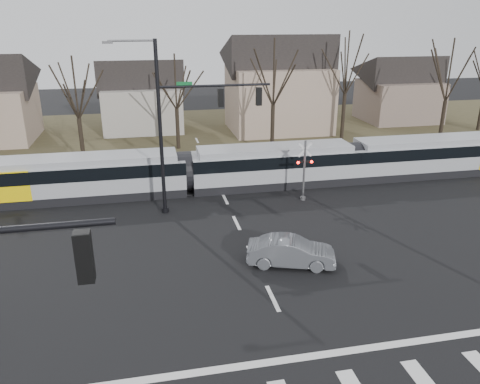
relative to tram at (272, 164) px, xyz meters
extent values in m
plane|color=black|center=(-3.76, -16.00, -1.56)|extent=(140.00, 140.00, 0.00)
cube|color=#38331E|center=(-3.76, 16.00, -1.56)|extent=(140.00, 28.00, 0.01)
cube|color=silver|center=(-3.76, -17.80, -1.55)|extent=(28.00, 0.35, 0.01)
cube|color=silver|center=(-3.76, -14.00, -1.55)|extent=(0.18, 2.00, 0.01)
cube|color=silver|center=(-3.76, -10.00, -1.55)|extent=(0.18, 2.00, 0.01)
cube|color=silver|center=(-3.76, -6.00, -1.55)|extent=(0.18, 2.00, 0.01)
cube|color=silver|center=(-3.76, -2.00, -1.55)|extent=(0.18, 2.00, 0.01)
cube|color=silver|center=(-3.76, 2.00, -1.55)|extent=(0.18, 2.00, 0.01)
cube|color=silver|center=(-3.76, 6.00, -1.55)|extent=(0.18, 2.00, 0.01)
cube|color=silver|center=(-3.76, 10.00, -1.55)|extent=(0.18, 2.00, 0.01)
cube|color=silver|center=(-3.76, 14.00, -1.55)|extent=(0.18, 2.00, 0.01)
cube|color=#59595E|center=(-3.76, -0.90, -1.53)|extent=(90.00, 0.12, 0.06)
cube|color=#59595E|center=(-3.76, 0.50, -1.53)|extent=(90.00, 0.12, 0.06)
cube|color=gray|center=(-12.58, 0.00, -0.13)|extent=(12.75, 2.75, 2.86)
cube|color=black|center=(-12.58, 0.00, 0.45)|extent=(12.77, 2.79, 0.83)
cube|color=yellow|center=(-17.38, 0.00, -0.04)|extent=(3.14, 2.81, 1.91)
cube|color=gray|center=(0.17, 0.00, -0.13)|extent=(11.77, 2.75, 2.86)
cube|color=black|center=(0.17, 0.00, 0.45)|extent=(11.79, 2.79, 0.83)
cube|color=gray|center=(12.43, 0.00, -0.13)|extent=(12.75, 2.75, 2.86)
cube|color=black|center=(12.43, 0.00, 0.45)|extent=(12.77, 2.79, 0.83)
imported|color=#595C61|center=(-2.14, -11.34, -0.87)|extent=(3.89, 5.06, 1.39)
cube|color=black|center=(-9.91, -22.00, 5.34)|extent=(0.32, 0.32, 1.05)
sphere|color=#FF0C07|center=(-9.91, -22.00, 5.67)|extent=(0.22, 0.22, 0.22)
cylinder|color=black|center=(-7.76, -3.50, 3.54)|extent=(0.22, 0.22, 10.20)
cylinder|color=black|center=(-7.76, -3.50, -1.41)|extent=(0.44, 0.44, 0.30)
cylinder|color=black|center=(-4.51, -3.50, 6.04)|extent=(6.50, 0.14, 0.14)
cube|color=#0C5926|center=(-6.26, -3.50, 6.19)|extent=(0.90, 0.03, 0.22)
cube|color=black|center=(-4.19, -3.50, 5.34)|extent=(0.32, 0.32, 1.05)
sphere|color=#FF0C07|center=(-4.19, -3.50, 5.67)|extent=(0.22, 0.22, 0.22)
cube|color=black|center=(-1.91, -3.50, 5.34)|extent=(0.32, 0.32, 1.05)
sphere|color=#FF0C07|center=(-1.91, -3.50, 5.67)|extent=(0.22, 0.22, 0.22)
cube|color=#59595B|center=(-10.26, -3.50, 8.46)|extent=(0.55, 0.22, 0.14)
cylinder|color=#59595B|center=(1.24, -3.20, 0.44)|extent=(0.14, 0.14, 4.00)
cylinder|color=#59595B|center=(1.24, -3.20, -1.46)|extent=(0.36, 0.36, 0.20)
cube|color=silver|center=(1.24, -3.20, 1.84)|extent=(0.95, 0.04, 0.95)
cube|color=silver|center=(1.24, -3.20, 1.84)|extent=(0.95, 0.04, 0.95)
cube|color=black|center=(1.24, -3.20, 1.04)|extent=(1.00, 0.10, 0.12)
sphere|color=#FF0C07|center=(0.79, -3.28, 1.04)|extent=(0.18, 0.18, 0.18)
sphere|color=#FF0C07|center=(1.69, -3.28, 1.04)|extent=(0.18, 0.18, 0.18)
cube|color=gray|center=(-8.76, 20.00, 0.69)|extent=(8.00, 7.00, 4.50)
cube|color=gray|center=(5.24, 17.00, 1.69)|extent=(10.00, 8.00, 6.50)
cube|color=#6C5A4F|center=(20.24, 19.00, 0.69)|extent=(8.00, 7.00, 4.50)
camera|label=1|loc=(-8.56, -30.49, 9.69)|focal=35.00mm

